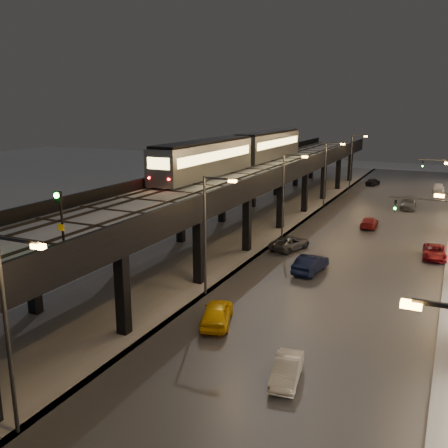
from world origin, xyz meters
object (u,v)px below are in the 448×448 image
at_px(car_far_white, 373,182).
at_px(car_onc_silver, 287,371).
at_px(rail_signal, 60,210).
at_px(car_near_white, 311,264).
at_px(car_taxi, 217,313).
at_px(car_mid_dark, 369,223).
at_px(car_onc_white, 408,204).
at_px(subway_train, 242,150).
at_px(car_mid_silver, 290,243).
at_px(car_onc_dark, 435,253).
at_px(car_onc_red, 438,188).

height_order(car_far_white, car_onc_silver, car_far_white).
distance_m(car_far_white, car_onc_silver, 67.68).
xyz_separation_m(rail_signal, car_near_white, (7.24, 21.15, -8.14)).
relative_size(rail_signal, car_taxi, 0.72).
xyz_separation_m(car_taxi, car_near_white, (2.76, 12.55, -0.00)).
distance_m(car_mid_dark, car_onc_white, 13.61).
distance_m(rail_signal, car_near_white, 23.80).
bearing_deg(car_mid_dark, rail_signal, 75.18).
xyz_separation_m(subway_train, rail_signal, (6.40, -38.05, 0.45)).
xyz_separation_m(car_taxi, car_far_white, (0.13, 62.71, -0.12)).
bearing_deg(car_onc_silver, car_mid_dark, 83.88).
height_order(car_mid_silver, car_mid_dark, car_mid_silver).
relative_size(rail_signal, car_onc_dark, 0.73).
relative_size(subway_train, car_mid_dark, 9.01).
height_order(car_mid_silver, car_far_white, car_mid_silver).
height_order(car_taxi, car_near_white, same).
xyz_separation_m(car_taxi, car_onc_dark, (12.13, 21.25, -0.15)).
distance_m(subway_train, car_mid_dark, 17.47).
bearing_deg(car_taxi, rail_signal, 44.61).
bearing_deg(car_onc_red, car_mid_dark, -105.45).
relative_size(car_taxi, car_onc_dark, 1.01).
height_order(subway_train, car_onc_silver, subway_train).
relative_size(subway_train, car_onc_white, 7.63).
xyz_separation_m(rail_signal, car_onc_red, (15.37, 68.32, -8.17)).
height_order(car_near_white, car_onc_white, car_near_white).
relative_size(subway_train, car_mid_silver, 8.11).
relative_size(rail_signal, car_mid_dark, 0.76).
bearing_deg(car_far_white, car_onc_silver, 108.18).
bearing_deg(car_onc_silver, car_onc_red, 77.20).
xyz_separation_m(rail_signal, car_far_white, (4.61, 71.31, -8.27)).
height_order(car_mid_silver, car_onc_white, car_onc_white).
xyz_separation_m(car_mid_silver, car_onc_silver, (7.18, -23.11, -0.03)).
distance_m(car_far_white, car_onc_white, 20.04).
relative_size(car_near_white, car_mid_dark, 1.10).
height_order(subway_train, rail_signal, subway_train).
bearing_deg(car_onc_red, car_onc_white, -104.82).
height_order(car_mid_dark, car_onc_white, car_onc_white).
distance_m(rail_signal, car_mid_dark, 41.37).
bearing_deg(car_near_white, car_onc_red, -92.72).
relative_size(car_onc_dark, car_onc_red, 1.03).
bearing_deg(car_onc_white, car_far_white, 109.80).
bearing_deg(car_onc_dark, car_onc_red, 88.42).
height_order(subway_train, car_mid_dark, subway_train).
relative_size(subway_train, car_onc_dark, 8.55).
bearing_deg(car_onc_red, rail_signal, -105.96).
xyz_separation_m(car_onc_silver, car_onc_white, (1.45, 48.84, 0.11)).
bearing_deg(subway_train, car_onc_red, 54.28).
height_order(car_onc_white, car_onc_red, car_onc_red).
bearing_deg(car_onc_dark, rail_signal, -122.52).
bearing_deg(car_taxi, car_far_white, -108.00).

